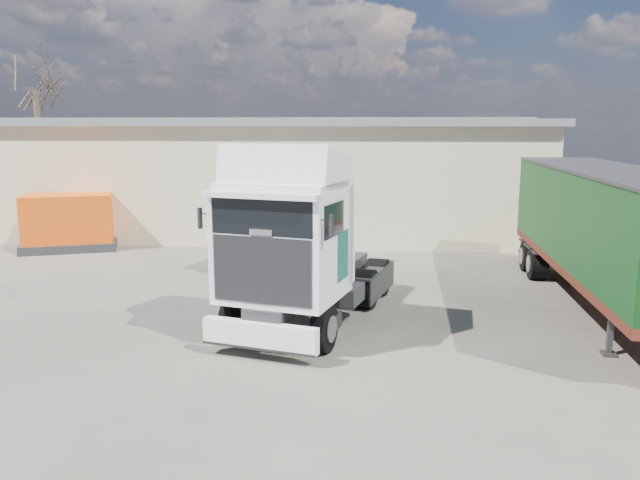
# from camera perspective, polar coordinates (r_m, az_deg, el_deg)

# --- Properties ---
(ground) EXTENTS (120.00, 120.00, 0.00)m
(ground) POSITION_cam_1_polar(r_m,az_deg,el_deg) (16.06, -2.08, -7.88)
(ground) COLOR #2A2622
(ground) RESTS_ON ground
(warehouse) EXTENTS (30.60, 12.60, 5.42)m
(warehouse) POSITION_cam_1_polar(r_m,az_deg,el_deg) (32.22, -8.85, 6.09)
(warehouse) COLOR beige
(warehouse) RESTS_ON ground
(bare_tree) EXTENTS (4.00, 4.00, 9.60)m
(bare_tree) POSITION_cam_1_polar(r_m,az_deg,el_deg) (40.55, -24.69, 13.59)
(bare_tree) COLOR #382B21
(bare_tree) RESTS_ON ground
(tractor_unit) EXTENTS (4.21, 7.29, 4.65)m
(tractor_unit) POSITION_cam_1_polar(r_m,az_deg,el_deg) (15.31, -2.01, -1.20)
(tractor_unit) COLOR black
(tractor_unit) RESTS_ON ground
(box_trailer) EXTENTS (2.79, 11.82, 3.91)m
(box_trailer) POSITION_cam_1_polar(r_m,az_deg,el_deg) (18.76, 24.51, 1.34)
(box_trailer) COLOR #2D2D30
(box_trailer) RESTS_ON ground
(panel_van) EXTENTS (2.78, 4.40, 1.67)m
(panel_van) POSITION_cam_1_polar(r_m,az_deg,el_deg) (22.78, -5.80, -0.18)
(panel_van) COLOR black
(panel_van) RESTS_ON ground
(orange_skip) EXTENTS (4.23, 3.45, 2.28)m
(orange_skip) POSITION_cam_1_polar(r_m,az_deg,el_deg) (27.61, -21.97, 1.25)
(orange_skip) COLOR #2D2D30
(orange_skip) RESTS_ON ground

